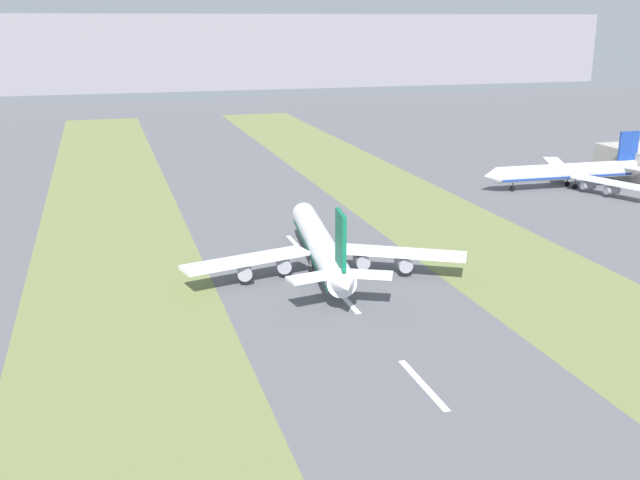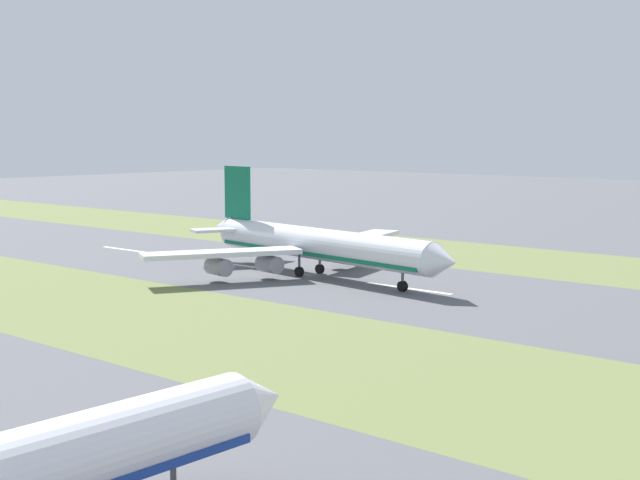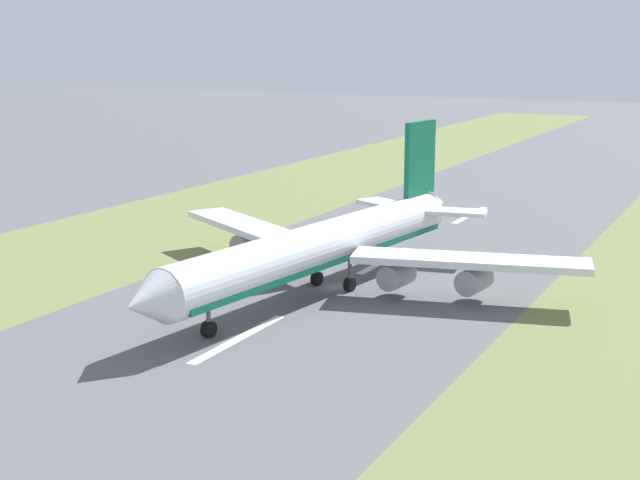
# 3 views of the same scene
# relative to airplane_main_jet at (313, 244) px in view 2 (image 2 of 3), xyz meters

# --- Properties ---
(ground_plane) EXTENTS (800.00, 800.00, 0.00)m
(ground_plane) POSITION_rel_airplane_main_jet_xyz_m (-0.21, -1.58, -6.02)
(ground_plane) COLOR #56565B
(grass_median_west) EXTENTS (40.00, 600.00, 0.01)m
(grass_median_west) POSITION_rel_airplane_main_jet_xyz_m (-45.21, -1.58, -6.02)
(grass_median_west) COLOR olive
(grass_median_west) RESTS_ON ground
(grass_median_east) EXTENTS (40.00, 600.00, 0.01)m
(grass_median_east) POSITION_rel_airplane_main_jet_xyz_m (44.79, -1.58, -6.02)
(grass_median_east) COLOR olive
(grass_median_east) RESTS_ON ground
(centreline_dash_near) EXTENTS (1.20, 18.00, 0.01)m
(centreline_dash_near) POSITION_rel_airplane_main_jet_xyz_m (-0.21, -58.11, -6.01)
(centreline_dash_near) COLOR silver
(centreline_dash_near) RESTS_ON ground
(centreline_dash_mid) EXTENTS (1.20, 18.00, 0.01)m
(centreline_dash_mid) POSITION_rel_airplane_main_jet_xyz_m (-0.21, -18.11, -6.01)
(centreline_dash_mid) COLOR silver
(centreline_dash_mid) RESTS_ON ground
(centreline_dash_far) EXTENTS (1.20, 18.00, 0.01)m
(centreline_dash_far) POSITION_rel_airplane_main_jet_xyz_m (-0.21, 21.89, -6.01)
(centreline_dash_far) COLOR silver
(centreline_dash_far) RESTS_ON ground
(airplane_main_jet) EXTENTS (63.60, 67.15, 20.20)m
(airplane_main_jet) POSITION_rel_airplane_main_jet_xyz_m (0.00, 0.00, 0.00)
(airplane_main_jet) COLOR silver
(airplane_main_jet) RESTS_ON ground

